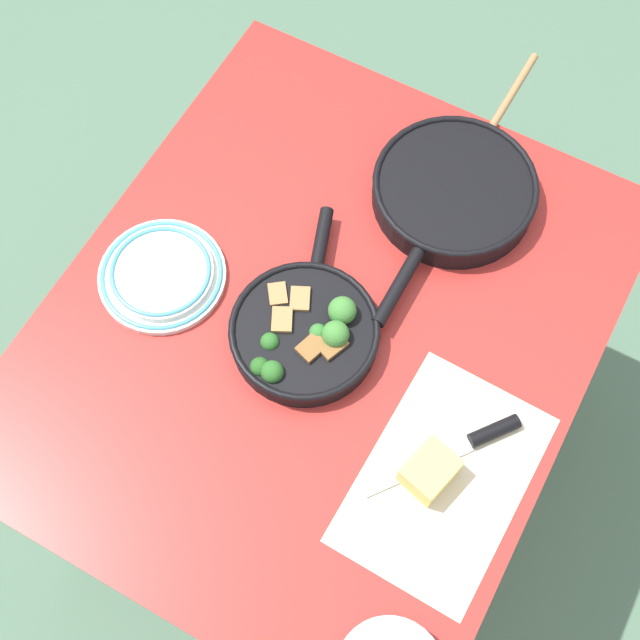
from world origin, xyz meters
name	(u,v)px	position (x,y,z in m)	size (l,w,h in m)	color
ground_plane	(320,450)	(0.00, 0.00, 0.00)	(14.00, 14.00, 0.00)	#51755B
dining_table_red	(320,346)	(0.00, 0.00, 0.65)	(1.04, 0.87, 0.74)	#B72D28
skillet_broccoli	(305,331)	(0.03, -0.01, 0.76)	(0.35, 0.25, 0.08)	black
skillet_eggs	(453,192)	(-0.33, 0.09, 0.77)	(0.45, 0.29, 0.05)	black
wooden_spoon	(486,136)	(-0.48, 0.09, 0.75)	(0.35, 0.04, 0.02)	#A87A4C
parchment_sheet	(444,479)	(0.14, 0.30, 0.74)	(0.36, 0.25, 0.00)	beige
grater_knife	(464,445)	(0.08, 0.30, 0.75)	(0.23, 0.19, 0.02)	silver
cheese_block	(430,471)	(0.14, 0.27, 0.76)	(0.09, 0.08, 0.05)	#EACC66
dinner_plate_stack	(162,274)	(0.05, -0.28, 0.75)	(0.22, 0.22, 0.03)	silver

